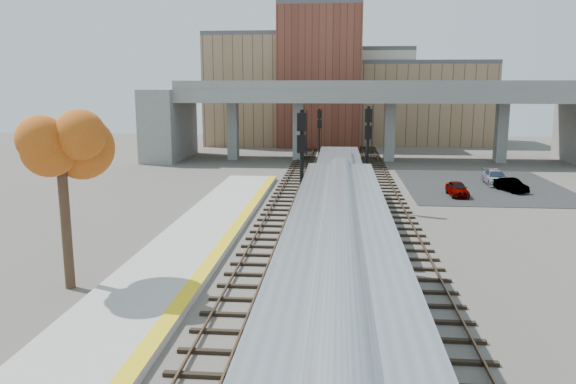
% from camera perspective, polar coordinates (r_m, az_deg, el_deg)
% --- Properties ---
extents(ground, '(160.00, 160.00, 0.00)m').
position_cam_1_polar(ground, '(24.83, 2.73, -10.44)').
color(ground, '#47423D').
rests_on(ground, ground).
extents(platform, '(4.50, 60.00, 0.35)m').
position_cam_1_polar(platform, '(26.06, -13.63, -9.28)').
color(platform, '#9E9E99').
rests_on(platform, ground).
extents(yellow_strip, '(0.70, 60.00, 0.01)m').
position_cam_1_polar(yellow_strip, '(25.47, -9.54, -9.17)').
color(yellow_strip, yellow).
rests_on(yellow_strip, platform).
extents(tracks, '(10.70, 95.00, 0.25)m').
position_cam_1_polar(tracks, '(36.72, 5.03, -3.29)').
color(tracks, black).
rests_on(tracks, ground).
extents(overpass, '(54.00, 12.00, 9.50)m').
position_cam_1_polar(overpass, '(68.32, 8.59, 8.02)').
color(overpass, slate).
rests_on(overpass, ground).
extents(buildings_far, '(43.00, 21.00, 20.60)m').
position_cam_1_polar(buildings_far, '(89.70, 5.45, 10.05)').
color(buildings_far, '#947556').
rests_on(buildings_far, ground).
extents(parking_lot, '(14.00, 18.00, 0.04)m').
position_cam_1_polar(parking_lot, '(53.53, 19.22, 0.55)').
color(parking_lot, black).
rests_on(parking_lot, ground).
extents(locomotive, '(3.02, 19.05, 4.10)m').
position_cam_1_polar(locomotive, '(37.82, 5.19, 0.54)').
color(locomotive, '#A8AAB2').
rests_on(locomotive, ground).
extents(coach, '(3.03, 25.00, 5.00)m').
position_cam_1_polar(coach, '(15.87, 5.16, -12.21)').
color(coach, '#A8AAB2').
rests_on(coach, ground).
extents(signal_mast_near, '(0.60, 0.64, 7.68)m').
position_cam_1_polar(signal_mast_near, '(31.31, 1.39, 1.48)').
color(signal_mast_near, '#9E9E99').
rests_on(signal_mast_near, ground).
extents(signal_mast_mid, '(0.60, 0.64, 7.53)m').
position_cam_1_polar(signal_mast_mid, '(40.67, 8.06, 3.40)').
color(signal_mast_mid, '#9E9E99').
rests_on(signal_mast_mid, ground).
extents(signal_mast_far, '(0.60, 0.64, 6.59)m').
position_cam_1_polar(signal_mast_far, '(59.34, 3.19, 5.17)').
color(signal_mast_far, '#9E9E99').
rests_on(signal_mast_far, ground).
extents(tree, '(3.60, 3.60, 8.35)m').
position_cam_1_polar(tree, '(26.10, -22.13, 3.86)').
color(tree, '#382619').
rests_on(tree, ground).
extents(car_a, '(1.54, 3.54, 1.19)m').
position_cam_1_polar(car_a, '(48.02, 16.82, 0.32)').
color(car_a, '#99999E').
rests_on(car_a, parking_lot).
extents(car_b, '(2.30, 3.62, 1.13)m').
position_cam_1_polar(car_b, '(51.53, 21.73, 0.66)').
color(car_b, '#99999E').
rests_on(car_b, parking_lot).
extents(car_c, '(1.95, 4.48, 1.28)m').
position_cam_1_polar(car_c, '(54.67, 20.32, 1.39)').
color(car_c, '#99999E').
rests_on(car_c, parking_lot).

